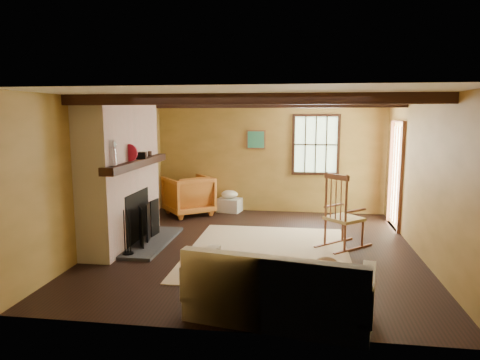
% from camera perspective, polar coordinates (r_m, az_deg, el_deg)
% --- Properties ---
extents(ground, '(5.50, 5.50, 0.00)m').
position_cam_1_polar(ground, '(7.02, 2.21, -9.02)').
color(ground, black).
rests_on(ground, ground).
extents(room_envelope, '(5.02, 5.52, 2.44)m').
position_cam_1_polar(room_envelope, '(6.95, 4.32, 4.53)').
color(room_envelope, '#B0843E').
rests_on(room_envelope, ground).
extents(fireplace, '(1.02, 2.30, 2.40)m').
position_cam_1_polar(fireplace, '(7.33, -15.33, 0.29)').
color(fireplace, '#A4433F').
rests_on(fireplace, ground).
extents(rug, '(2.50, 3.00, 0.01)m').
position_cam_1_polar(rug, '(6.81, 3.73, -9.56)').
color(rug, tan).
rests_on(rug, ground).
extents(rocking_chair, '(0.96, 0.94, 1.23)m').
position_cam_1_polar(rocking_chair, '(7.10, 13.49, -4.72)').
color(rocking_chair, tan).
rests_on(rocking_chair, ground).
extents(sofa, '(2.04, 1.18, 0.77)m').
position_cam_1_polar(sofa, '(4.64, 5.19, -14.89)').
color(sofa, silver).
rests_on(sofa, ground).
extents(firewood_pile, '(0.70, 0.13, 0.25)m').
position_cam_1_polar(firewood_pile, '(9.80, -7.16, -3.23)').
color(firewood_pile, brown).
rests_on(firewood_pile, ground).
extents(laundry_basket, '(0.57, 0.47, 0.30)m').
position_cam_1_polar(laundry_basket, '(9.54, -1.41, -3.35)').
color(laundry_basket, silver).
rests_on(laundry_basket, ground).
extents(basket_pillow, '(0.45, 0.41, 0.18)m').
position_cam_1_polar(basket_pillow, '(9.49, -1.41, -1.92)').
color(basket_pillow, silver).
rests_on(basket_pillow, laundry_basket).
extents(armchair, '(1.29, 1.29, 0.85)m').
position_cam_1_polar(armchair, '(9.29, -6.89, -2.03)').
color(armchair, '#BF6026').
rests_on(armchair, ground).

